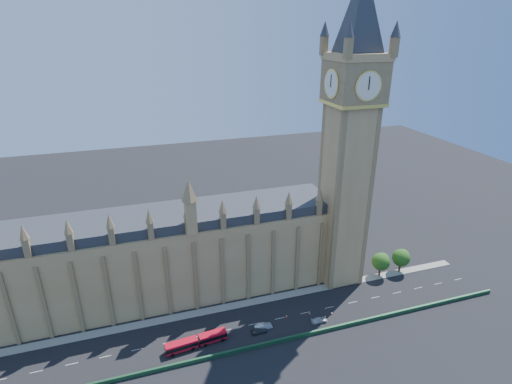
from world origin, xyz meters
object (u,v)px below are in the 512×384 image
object	(u,v)px
car_silver	(264,326)
car_white	(319,320)
red_bus	(196,342)
car_grey	(259,331)

from	to	relation	value
car_silver	car_white	world-z (taller)	car_silver
red_bus	car_grey	world-z (taller)	red_bus
car_grey	car_white	distance (m)	17.83
car_silver	car_white	distance (m)	16.25
red_bus	car_silver	world-z (taller)	red_bus
red_bus	car_silver	distance (m)	19.06
red_bus	car_grey	xyz separation A→B (m)	(17.33, -0.28, -0.74)
car_white	red_bus	bearing A→B (deg)	87.52
red_bus	car_silver	xyz separation A→B (m)	(19.03, 0.84, -0.66)
car_grey	car_silver	world-z (taller)	car_silver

